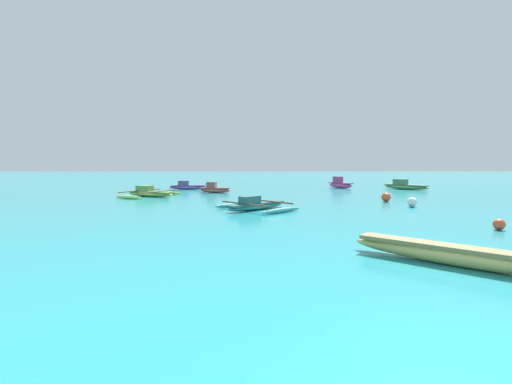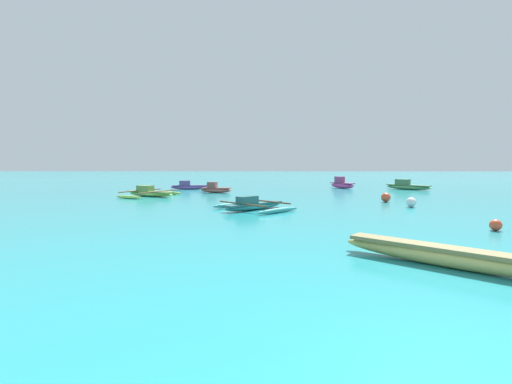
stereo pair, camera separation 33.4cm
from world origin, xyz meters
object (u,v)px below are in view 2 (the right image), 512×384
Objects in this scene: moored_boat_5 at (150,193)px; mooring_buoy_2 at (411,202)px; mooring_buoy_0 at (386,197)px; moored_boat_2 at (448,256)px; mooring_buoy_1 at (496,225)px; moored_boat_3 at (407,186)px; moored_boat_0 at (253,205)px; moored_boat_4 at (189,186)px; moored_boat_6 at (342,184)px; moored_boat_1 at (215,189)px.

moored_boat_5 is 14.91m from mooring_buoy_2.
moored_boat_2 is at bearing -103.16° from mooring_buoy_0.
mooring_buoy_1 is (14.15, -10.79, -0.06)m from moored_boat_5.
moored_boat_3 is (7.66, 21.51, 0.07)m from moored_boat_2.
moored_boat_3 is (11.74, 13.26, 0.09)m from moored_boat_0.
moored_boat_0 is 7.68m from mooring_buoy_0.
moored_boat_4 is 9.31× the size of mooring_buoy_1.
mooring_buoy_0 is (-4.91, -9.75, -0.05)m from moored_boat_3.
moored_boat_0 is at bearing 148.55° from mooring_buoy_1.
moored_boat_0 reaches higher than mooring_buoy_0.
moored_boat_0 is 17.71m from moored_boat_3.
moored_boat_6 reaches higher than mooring_buoy_2.
mooring_buoy_0 is (9.99, -5.83, -0.03)m from moored_boat_1.
moored_boat_3 reaches higher than moored_boat_2.
moored_boat_3 is 10.91m from mooring_buoy_0.
moored_boat_2 is 23.24m from moored_boat_4.
moored_boat_3 is at bearing 21.95° from moored_boat_1.
moored_boat_6 is (-4.91, 1.43, 0.06)m from moored_boat_3.
moored_boat_4 is (-17.62, -0.52, -0.04)m from moored_boat_3.
moored_boat_4 reaches higher than moored_boat_2.
moored_boat_6 reaches higher than moored_boat_0.
moored_boat_3 is 1.06× the size of moored_boat_4.
moored_boat_1 is at bearing 64.93° from moored_boat_5.
mooring_buoy_2 is (-4.52, -12.04, -0.06)m from moored_boat_3.
moored_boat_0 is 7.91× the size of mooring_buoy_0.
moored_boat_5 is at bearing -109.40° from moored_boat_3.
moored_boat_2 is at bearing -131.10° from mooring_buoy_1.
mooring_buoy_0 is (0.00, -11.18, -0.11)m from moored_boat_6.
mooring_buoy_1 is at bearing -45.57° from moored_boat_1.
moored_boat_4 is 0.74× the size of moored_boat_5.
moored_boat_1 is 17.38m from mooring_buoy_1.
moored_boat_5 is 12.64× the size of mooring_buoy_1.
mooring_buoy_0 is at bearing -19.00° from moored_boat_0.
moored_boat_6 is (9.99, 5.35, 0.08)m from moored_boat_1.
mooring_buoy_2 is at bearing 5.04° from moored_boat_5.
moored_boat_4 is 15.71m from mooring_buoy_0.
moored_boat_2 is 7.13× the size of mooring_buoy_0.
moored_boat_5 reaches higher than mooring_buoy_0.
mooring_buoy_0 is at bearing -66.75° from moored_boat_3.
moored_boat_1 reaches higher than moored_boat_4.
moored_boat_4 is 1.26× the size of moored_boat_6.
mooring_buoy_0 is 1.08× the size of mooring_buoy_2.
moored_boat_4 is at bearing 68.54° from moored_boat_0.
moored_boat_0 is 8.62m from mooring_buoy_1.
moored_boat_4 is at bearing 154.63° from moored_boat_2.
moored_boat_5 is at bearing -92.57° from moored_boat_6.
moored_boat_6 is 19.20m from mooring_buoy_1.
moored_boat_3 reaches higher than mooring_buoy_2.
moored_boat_1 is 13.18m from mooring_buoy_2.
mooring_buoy_2 reaches higher than mooring_buoy_1.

